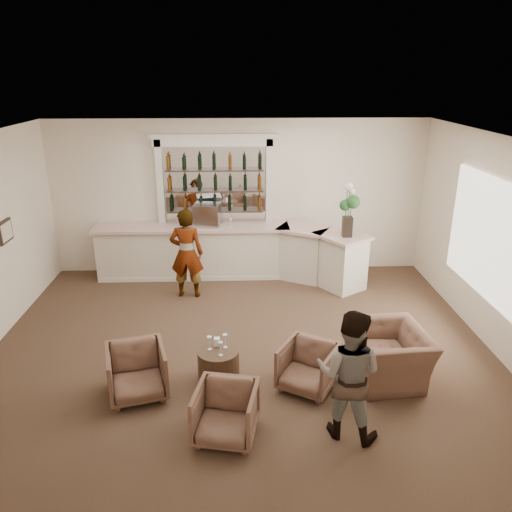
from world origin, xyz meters
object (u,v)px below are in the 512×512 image
at_px(guest, 349,375).
at_px(flower_vase, 349,207).
at_px(armchair_far, 389,354).
at_px(espresso_machine, 207,215).
at_px(armchair_center, 226,413).
at_px(cocktail_table, 219,366).
at_px(sommelier, 187,254).
at_px(bar_counter, 232,252).
at_px(armchair_right, 308,367).
at_px(armchair_left, 137,372).

distance_m(guest, flower_vase, 4.47).
bearing_deg(armchair_far, espresso_machine, -150.55).
xyz_separation_m(armchair_center, espresso_machine, (-0.46, 5.14, 1.04)).
height_order(cocktail_table, guest, guest).
bearing_deg(sommelier, bar_counter, -129.53).
bearing_deg(guest, cocktail_table, -11.91).
height_order(bar_counter, armchair_center, bar_counter).
height_order(guest, flower_vase, flower_vase).
xyz_separation_m(armchair_far, espresso_machine, (-2.79, 3.96, 1.00)).
xyz_separation_m(bar_counter, flower_vase, (2.28, -0.73, 1.17)).
bearing_deg(espresso_machine, guest, -60.82).
height_order(armchair_center, armchair_far, armchair_far).
distance_m(guest, armchair_center, 1.54).
xyz_separation_m(bar_counter, espresso_machine, (-0.50, 0.10, 0.80)).
xyz_separation_m(bar_counter, sommelier, (-0.86, -0.91, 0.31)).
distance_m(sommelier, espresso_machine, 1.18).
distance_m(guest, armchair_right, 1.12).
relative_size(cocktail_table, armchair_far, 0.52).
relative_size(guest, armchair_left, 2.10).
bearing_deg(cocktail_table, flower_vase, 52.09).
bearing_deg(guest, armchair_far, -102.62).
xyz_separation_m(bar_counter, armchair_far, (2.29, -3.86, -0.20)).
relative_size(armchair_far, espresso_machine, 2.15).
bearing_deg(espresso_machine, bar_counter, -2.78).
bearing_deg(flower_vase, bar_counter, 162.22).
bearing_deg(armchair_far, sommelier, -138.82).
xyz_separation_m(armchair_center, armchair_far, (2.33, 1.18, 0.03)).
bearing_deg(flower_vase, cocktail_table, -127.91).
distance_m(bar_counter, flower_vase, 2.66).
bearing_deg(bar_counter, armchair_left, -106.94).
distance_m(bar_counter, armchair_far, 4.49).
bearing_deg(guest, armchair_left, 6.00).
xyz_separation_m(armchair_center, armchair_right, (1.12, 0.96, -0.01)).
relative_size(guest, flower_vase, 1.56).
bearing_deg(sommelier, armchair_far, 140.87).
height_order(sommelier, armchair_far, sommelier).
distance_m(armchair_left, armchair_right, 2.35).
xyz_separation_m(guest, armchair_left, (-2.69, 0.87, -0.47)).
bearing_deg(cocktail_table, armchair_right, -9.38).
bearing_deg(sommelier, armchair_center, 105.23).
height_order(armchair_far, espresso_machine, espresso_machine).
bearing_deg(espresso_machine, armchair_right, -60.65).
height_order(armchair_right, flower_vase, flower_vase).
distance_m(cocktail_table, guest, 2.05).
bearing_deg(sommelier, armchair_left, 86.89).
xyz_separation_m(sommelier, armchair_left, (-0.40, -3.24, -0.53)).
bearing_deg(armchair_far, bar_counter, -155.02).
bearing_deg(espresso_machine, armchair_center, -76.29).
bearing_deg(flower_vase, armchair_center, -118.28).
xyz_separation_m(guest, armchair_center, (-1.46, -0.02, -0.49)).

